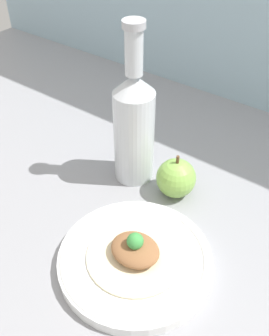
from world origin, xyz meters
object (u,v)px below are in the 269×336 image
at_px(cider_bottle, 134,125).
at_px(apple, 176,178).
at_px(plate, 135,259).
at_px(plated_food, 135,251).

relative_size(cider_bottle, apple, 3.49).
distance_m(plate, plated_food, 0.02).
xyz_separation_m(plated_food, cider_bottle, (-0.13, 0.17, 0.09)).
distance_m(plate, apple, 0.18).
xyz_separation_m(plate, cider_bottle, (-0.13, 0.17, 0.11)).
relative_size(plated_food, cider_bottle, 0.49).
xyz_separation_m(plate, apple, (-0.04, 0.18, 0.02)).
bearing_deg(plated_food, cider_bottle, 126.90).
height_order(plate, plated_food, plated_food).
bearing_deg(cider_bottle, apple, 1.88).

